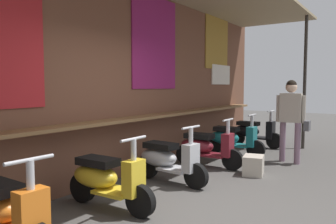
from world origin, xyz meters
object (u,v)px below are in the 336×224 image
(scooter_orange, at_px, (3,211))
(merchandise_crate, at_px, (253,165))
(scooter_yellow, at_px, (105,179))
(scooter_silver, at_px, (166,159))
(scooter_black, at_px, (252,132))
(shopper_with_handbag, at_px, (291,112))
(scooter_maroon, at_px, (205,147))
(scooter_teal, at_px, (231,139))

(scooter_orange, xyz_separation_m, merchandise_crate, (4.04, -1.02, -0.22))
(scooter_yellow, xyz_separation_m, scooter_silver, (1.42, -0.00, 0.00))
(scooter_black, distance_m, merchandise_crate, 2.93)
(scooter_black, xyz_separation_m, shopper_with_handbag, (-1.37, -1.32, 0.66))
(scooter_maroon, xyz_separation_m, scooter_black, (2.66, 0.00, 0.00))
(shopper_with_handbag, relative_size, merchandise_crate, 4.06)
(shopper_with_handbag, bearing_deg, scooter_silver, 149.90)
(scooter_orange, height_order, scooter_maroon, same)
(scooter_silver, height_order, merchandise_crate, scooter_silver)
(scooter_orange, xyz_separation_m, scooter_maroon, (4.11, -0.00, 0.00))
(scooter_teal, bearing_deg, scooter_orange, -90.71)
(scooter_orange, bearing_deg, merchandise_crate, 77.80)
(scooter_orange, bearing_deg, shopper_with_handbag, 78.33)
(shopper_with_handbag, bearing_deg, scooter_teal, 86.84)
(scooter_maroon, relative_size, merchandise_crate, 3.33)
(scooter_orange, relative_size, scooter_maroon, 1.00)
(scooter_teal, bearing_deg, scooter_black, 89.29)
(shopper_with_handbag, bearing_deg, scooter_yellow, 158.47)
(scooter_maroon, bearing_deg, merchandise_crate, -6.49)
(scooter_yellow, relative_size, scooter_black, 1.00)
(scooter_maroon, xyz_separation_m, merchandise_crate, (-0.07, -1.02, -0.22))
(scooter_orange, bearing_deg, scooter_teal, 92.00)
(merchandise_crate, bearing_deg, scooter_orange, 165.81)
(scooter_yellow, height_order, scooter_black, same)
(scooter_yellow, bearing_deg, scooter_teal, 89.12)
(scooter_teal, relative_size, merchandise_crate, 3.33)
(scooter_silver, bearing_deg, scooter_yellow, -86.05)
(scooter_teal, height_order, scooter_black, same)
(scooter_teal, height_order, merchandise_crate, scooter_teal)
(scooter_orange, height_order, shopper_with_handbag, shopper_with_handbag)
(scooter_silver, relative_size, scooter_maroon, 1.00)
(scooter_maroon, bearing_deg, scooter_orange, -92.45)
(scooter_black, height_order, merchandise_crate, scooter_black)
(scooter_orange, xyz_separation_m, scooter_black, (6.78, 0.00, 0.00))
(scooter_orange, bearing_deg, scooter_black, 92.00)
(scooter_teal, relative_size, shopper_with_handbag, 0.82)
(scooter_silver, height_order, shopper_with_handbag, shopper_with_handbag)
(scooter_maroon, distance_m, scooter_black, 2.66)
(scooter_silver, distance_m, shopper_with_handbag, 3.01)
(scooter_yellow, distance_m, scooter_maroon, 2.75)
(scooter_silver, height_order, scooter_maroon, same)
(merchandise_crate, bearing_deg, scooter_maroon, 85.96)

